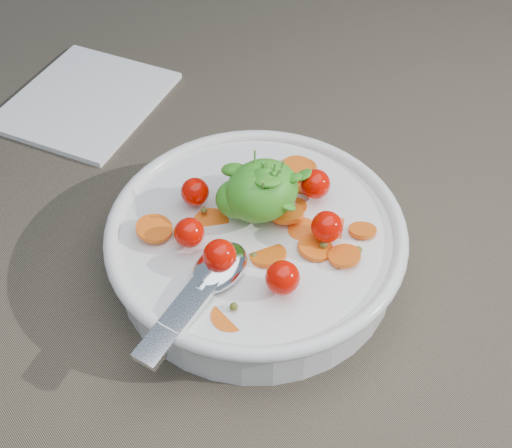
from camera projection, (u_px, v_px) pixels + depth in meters
ground at (223, 263)px, 0.53m from camera, size 6.00×6.00×0.00m
bowl at (256, 242)px, 0.51m from camera, size 0.25×0.24×0.10m
napkin at (86, 100)px, 0.68m from camera, size 0.21×0.20×0.01m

